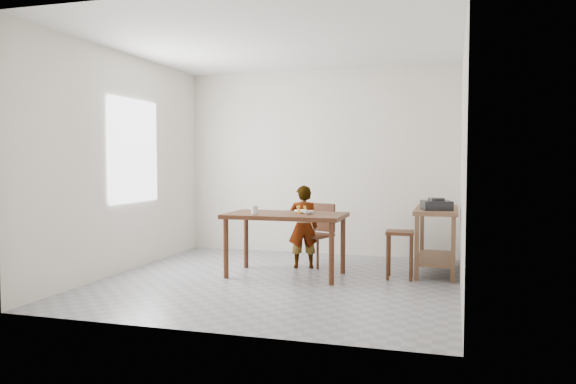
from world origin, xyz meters
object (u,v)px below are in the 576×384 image
(prep_counter, at_px, (436,240))
(child, at_px, (303,227))
(dining_table, at_px, (286,245))
(dining_chair, at_px, (315,235))
(stool, at_px, (400,255))

(prep_counter, bearing_deg, child, -174.48)
(dining_table, distance_m, prep_counter, 1.86)
(dining_chair, height_order, stool, dining_chair)
(dining_chair, bearing_deg, prep_counter, 20.54)
(stool, bearing_deg, dining_table, -170.17)
(dining_table, xyz_separation_m, child, (0.07, 0.54, 0.16))
(prep_counter, distance_m, dining_chair, 1.54)
(dining_table, height_order, dining_chair, dining_chair)
(dining_table, relative_size, stool, 2.50)
(child, xyz_separation_m, stool, (1.25, -0.31, -0.25))
(dining_chair, xyz_separation_m, stool, (1.15, -0.49, -0.12))
(dining_table, xyz_separation_m, stool, (1.32, 0.23, -0.10))
(dining_table, relative_size, dining_chair, 1.73)
(prep_counter, xyz_separation_m, stool, (-0.40, -0.47, -0.12))
(prep_counter, relative_size, dining_chair, 1.48)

